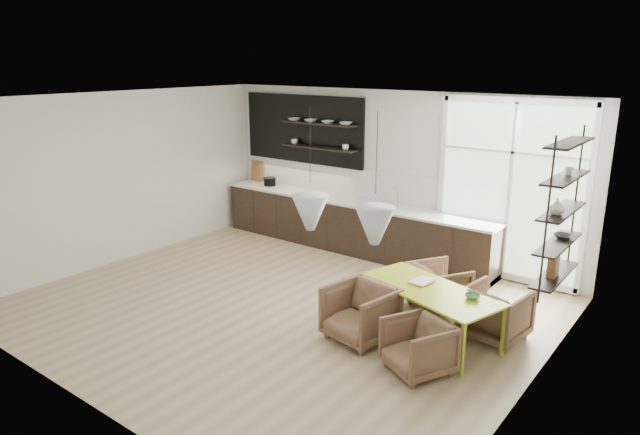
# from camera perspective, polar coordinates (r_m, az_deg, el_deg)

# --- Properties ---
(room) EXTENTS (7.02, 6.01, 2.91)m
(room) POSITION_cam_1_polar(r_m,az_deg,el_deg) (8.29, 3.86, 1.93)
(room) COLOR tan
(room) RESTS_ON ground
(kitchen_run) EXTENTS (5.54, 0.69, 2.75)m
(kitchen_run) POSITION_cam_1_polar(r_m,az_deg,el_deg) (10.47, 2.76, 0.00)
(kitchen_run) COLOR black
(kitchen_run) RESTS_ON ground
(right_shelving) EXTENTS (0.26, 1.22, 1.90)m
(right_shelving) POSITION_cam_1_polar(r_m,az_deg,el_deg) (7.22, 22.95, 0.19)
(right_shelving) COLOR black
(right_shelving) RESTS_ON ground
(dining_table) EXTENTS (1.97, 1.30, 0.66)m
(dining_table) POSITION_cam_1_polar(r_m,az_deg,el_deg) (7.28, 10.86, -7.33)
(dining_table) COLOR #A4B21E
(dining_table) RESTS_ON ground
(armchair_back_left) EXTENTS (0.98, 0.99, 0.66)m
(armchair_back_left) POSITION_cam_1_polar(r_m,az_deg,el_deg) (8.21, 11.79, -6.81)
(armchair_back_left) COLOR brown
(armchair_back_left) RESTS_ON ground
(armchair_back_right) EXTENTS (0.81, 0.83, 0.68)m
(armchair_back_right) POSITION_cam_1_polar(r_m,az_deg,el_deg) (7.57, 17.15, -9.12)
(armchair_back_right) COLOR brown
(armchair_back_right) RESTS_ON ground
(armchair_front_left) EXTENTS (0.88, 0.90, 0.71)m
(armchair_front_left) POSITION_cam_1_polar(r_m,az_deg,el_deg) (7.23, 4.05, -9.51)
(armchair_front_left) COLOR brown
(armchair_front_left) RESTS_ON ground
(armchair_front_right) EXTENTS (0.90, 0.90, 0.62)m
(armchair_front_right) POSITION_cam_1_polar(r_m,az_deg,el_deg) (6.63, 9.79, -12.60)
(armchair_front_right) COLOR brown
(armchair_front_right) RESTS_ON ground
(wire_stool) EXTENTS (0.34, 0.34, 0.43)m
(wire_stool) POSITION_cam_1_polar(r_m,az_deg,el_deg) (8.02, 4.49, -7.50)
(wire_stool) COLOR black
(wire_stool) RESTS_ON ground
(table_book) EXTENTS (0.27, 0.33, 0.03)m
(table_book) POSITION_cam_1_polar(r_m,az_deg,el_deg) (7.49, 9.47, -6.10)
(table_book) COLOR white
(table_book) RESTS_ON dining_table
(table_bowl) EXTENTS (0.25, 0.25, 0.06)m
(table_bowl) POSITION_cam_1_polar(r_m,az_deg,el_deg) (7.08, 15.01, -7.64)
(table_bowl) COLOR #568756
(table_bowl) RESTS_ON dining_table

